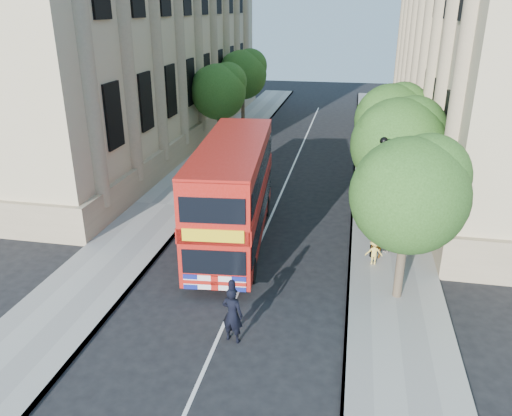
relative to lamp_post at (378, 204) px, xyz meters
The scene contains 16 objects.
ground 8.20m from the lamp_post, 129.81° to the right, with size 120.00×120.00×0.00m, color black.
pavement_right 4.75m from the lamp_post, 79.38° to the left, with size 3.50×80.00×0.12m, color gray.
pavement_left 11.73m from the lamp_post, 159.59° to the left, with size 3.50×80.00×0.12m, color gray.
building_left 26.82m from the lamp_post, 136.25° to the left, with size 12.00×38.00×18.00m, color tan.
tree_right_near 3.54m from the lamp_post, 74.15° to the right, with size 4.00×4.00×6.08m.
tree_right_mid 3.70m from the lamp_post, 74.48° to the left, with size 4.20×4.20×6.37m.
tree_right_far 9.25m from the lamp_post, 84.67° to the left, with size 4.00×4.00×6.15m.
tree_left_far 19.52m from the lamp_post, 124.35° to the left, with size 4.00×4.00×6.30m.
tree_left_back 26.51m from the lamp_post, 114.51° to the left, with size 4.20×4.20×6.65m.
lamp_post is the anchor object (origin of this frame).
double_decker_bus 6.15m from the lamp_post, behind, with size 3.52×10.05×4.55m.
box_van 10.23m from the lamp_post, 137.65° to the left, with size 2.78×5.78×3.20m.
police_constable 8.11m from the lamp_post, 124.39° to the right, with size 0.71×0.47×1.94m, color black.
woman_pedestrian 1.74m from the lamp_post, 44.85° to the left, with size 0.85×0.67×1.76m, color beige.
child_a 1.91m from the lamp_post, 30.77° to the right, with size 0.58×0.24×0.99m, color orange.
child_b 1.97m from the lamp_post, 90.62° to the right, with size 0.70×0.40×1.08m, color #F8CF54.
Camera 1 is at (3.80, -13.42, 9.92)m, focal length 35.00 mm.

